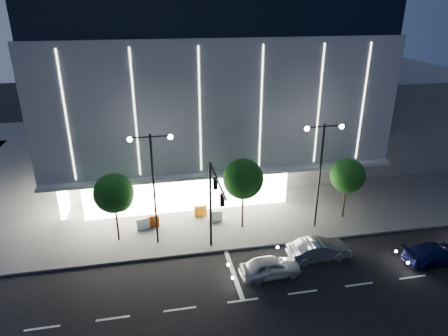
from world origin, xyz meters
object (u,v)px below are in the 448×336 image
object	(u,v)px
car_lead	(270,267)
car_third	(435,253)
barrier_b	(143,224)
barrier_c	(201,211)
traffic_mast	(214,197)
tree_left	(114,195)
tree_mid	(243,181)
street_lamp_west	(153,174)
tree_right	(347,177)
barrier_d	(216,216)
barrier_a	(153,221)
street_lamp_east	(321,161)
car_second	(319,249)

from	to	relation	value
car_lead	car_third	xyz separation A→B (m)	(12.18, -0.74, -0.03)
barrier_b	barrier_c	bearing A→B (deg)	-0.12
traffic_mast	barrier_c	bearing A→B (deg)	91.47
tree_left	tree_mid	xyz separation A→B (m)	(10.00, 0.00, 0.30)
street_lamp_west	tree_mid	distance (m)	7.28
traffic_mast	tree_right	xyz separation A→B (m)	(12.03, 3.68, -1.14)
traffic_mast	car_third	xyz separation A→B (m)	(15.59, -3.50, -4.33)
barrier_d	barrier_a	bearing A→B (deg)	-177.73
tree_left	barrier_c	xyz separation A→B (m)	(6.82, 2.40, -3.38)
tree_left	barrier_a	world-z (taller)	tree_left
tree_mid	barrier_c	size ratio (longest dim) A/B	5.59
tree_left	barrier_b	bearing A→B (deg)	32.60
car_lead	barrier_d	bearing A→B (deg)	12.89
tree_mid	tree_left	bearing A→B (deg)	-180.00
car_lead	barrier_c	bearing A→B (deg)	17.56
car_lead	barrier_d	xyz separation A→B (m)	(-2.41, 7.74, -0.08)
tree_left	barrier_c	bearing A→B (deg)	19.37
street_lamp_east	barrier_a	size ratio (longest dim) A/B	8.18
car_third	barrier_b	xyz separation A→B (m)	(-20.68, 8.39, -0.04)
traffic_mast	tree_right	world-z (taller)	traffic_mast
traffic_mast	street_lamp_west	bearing A→B (deg)	146.35
street_lamp_east	car_second	xyz separation A→B (m)	(-1.50, -4.17, -5.20)
barrier_b	car_lead	bearing A→B (deg)	-55.68
street_lamp_west	car_second	size ratio (longest dim) A/B	1.96
barrier_a	car_second	bearing A→B (deg)	-18.68
street_lamp_west	car_lead	distance (m)	10.57
car_second	street_lamp_east	bearing A→B (deg)	-22.51
tree_right	car_second	distance (m)	7.57
tree_mid	barrier_c	distance (m)	5.43
street_lamp_east	tree_right	size ratio (longest dim) A/B	1.63
car_lead	street_lamp_west	bearing A→B (deg)	49.37
tree_right	barrier_c	size ratio (longest dim) A/B	5.01
barrier_a	barrier_c	size ratio (longest dim) A/B	1.00
street_lamp_west	barrier_a	bearing A→B (deg)	96.74
street_lamp_west	car_second	world-z (taller)	street_lamp_west
tree_left	tree_mid	world-z (taller)	tree_mid
street_lamp_east	car_third	xyz separation A→B (m)	(6.59, -6.17, -5.26)
car_second	barrier_c	distance (m)	10.78
tree_mid	tree_right	bearing A→B (deg)	-0.00
street_lamp_east	barrier_d	bearing A→B (deg)	163.86
car_third	tree_mid	bearing A→B (deg)	56.69
tree_right	tree_left	bearing A→B (deg)	180.00
barrier_b	barrier_d	xyz separation A→B (m)	(6.09, 0.09, 0.00)
tree_mid	car_second	xyz separation A→B (m)	(4.47, -5.19, -3.58)
barrier_b	traffic_mast	bearing A→B (deg)	-57.52
traffic_mast	barrier_a	size ratio (longest dim) A/B	6.43
street_lamp_east	barrier_a	bearing A→B (deg)	169.33
street_lamp_east	tree_left	bearing A→B (deg)	176.35
traffic_mast	barrier_d	xyz separation A→B (m)	(1.00, 4.98, -4.38)
car_lead	car_third	world-z (taller)	car_lead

